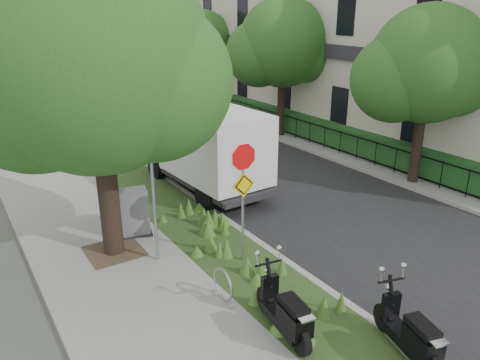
{
  "coord_description": "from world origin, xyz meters",
  "views": [
    {
      "loc": [
        -7.12,
        -8.13,
        6.16
      ],
      "look_at": [
        -0.02,
        2.86,
        1.3
      ],
      "focal_mm": 35.0,
      "sensor_mm": 36.0,
      "label": 1
    }
  ],
  "objects_px": {
    "sign_assembly": "(243,178)",
    "box_truck": "(206,145)",
    "scooter_near": "(288,318)",
    "utility_cabinet": "(132,213)",
    "scooter_far": "(413,339)"
  },
  "relations": [
    {
      "from": "utility_cabinet",
      "to": "box_truck",
      "type": "bearing_deg",
      "value": 30.95
    },
    {
      "from": "sign_assembly",
      "to": "utility_cabinet",
      "type": "xyz_separation_m",
      "value": [
        -1.8,
        2.92,
        -1.57
      ]
    },
    {
      "from": "sign_assembly",
      "to": "scooter_far",
      "type": "height_order",
      "value": "sign_assembly"
    },
    {
      "from": "sign_assembly",
      "to": "box_truck",
      "type": "relative_size",
      "value": 0.57
    },
    {
      "from": "scooter_near",
      "to": "utility_cabinet",
      "type": "xyz_separation_m",
      "value": [
        -0.89,
        5.87,
        0.18
      ]
    },
    {
      "from": "sign_assembly",
      "to": "utility_cabinet",
      "type": "height_order",
      "value": "sign_assembly"
    },
    {
      "from": "scooter_far",
      "to": "scooter_near",
      "type": "bearing_deg",
      "value": 132.03
    },
    {
      "from": "sign_assembly",
      "to": "box_truck",
      "type": "height_order",
      "value": "sign_assembly"
    },
    {
      "from": "scooter_far",
      "to": "box_truck",
      "type": "bearing_deg",
      "value": 83.21
    },
    {
      "from": "sign_assembly",
      "to": "scooter_far",
      "type": "xyz_separation_m",
      "value": [
        0.61,
        -4.64,
        -1.76
      ]
    },
    {
      "from": "scooter_near",
      "to": "utility_cabinet",
      "type": "height_order",
      "value": "utility_cabinet"
    },
    {
      "from": "scooter_far",
      "to": "utility_cabinet",
      "type": "height_order",
      "value": "utility_cabinet"
    },
    {
      "from": "sign_assembly",
      "to": "scooter_near",
      "type": "relative_size",
      "value": 1.64
    },
    {
      "from": "scooter_near",
      "to": "scooter_far",
      "type": "height_order",
      "value": "scooter_near"
    },
    {
      "from": "sign_assembly",
      "to": "scooter_far",
      "type": "distance_m",
      "value": 5.0
    }
  ]
}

